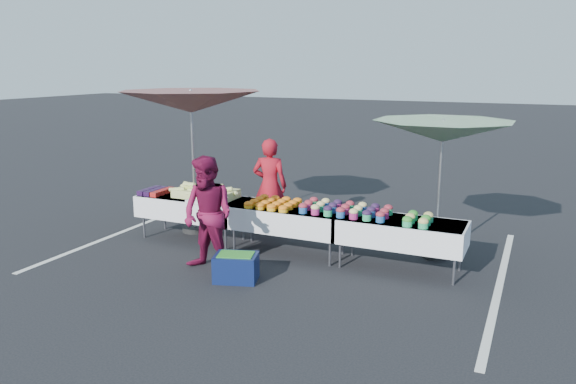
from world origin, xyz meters
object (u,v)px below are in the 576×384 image
at_px(umbrella_left, 191,103).
at_px(vendor, 270,186).
at_px(umbrella_right, 443,132).
at_px(customer, 208,215).
at_px(table_right, 401,231).
at_px(table_left, 192,206).
at_px(table_center, 288,218).
at_px(storage_bin, 236,267).

bearing_deg(umbrella_left, vendor, 24.28).
distance_m(vendor, umbrella_right, 3.19).
bearing_deg(customer, table_right, 35.23).
height_order(table_left, table_center, same).
distance_m(umbrella_right, storage_bin, 3.64).
relative_size(umbrella_left, umbrella_right, 1.04).
relative_size(vendor, storage_bin, 2.45).
relative_size(table_center, umbrella_right, 0.68).
bearing_deg(table_center, umbrella_right, 19.32).
height_order(customer, umbrella_right, umbrella_right).
height_order(table_left, umbrella_left, umbrella_left).
bearing_deg(table_center, umbrella_left, 168.81).
bearing_deg(customer, storage_bin, -7.30).
distance_m(table_center, customer, 1.43).
xyz_separation_m(table_left, storage_bin, (1.63, -1.37, -0.38)).
bearing_deg(storage_bin, vendor, 87.68).
distance_m(table_left, customer, 1.65).
xyz_separation_m(table_right, vendor, (-2.59, 0.96, 0.26)).
distance_m(table_right, umbrella_right, 1.62).
bearing_deg(table_center, table_right, 0.00).
bearing_deg(table_left, storage_bin, -40.10).
xyz_separation_m(table_center, umbrella_left, (-2.02, 0.40, 1.72)).
bearing_deg(vendor, table_left, 31.66).
height_order(table_left, customer, customer).
height_order(table_left, storage_bin, table_left).
relative_size(table_left, storage_bin, 2.70).
bearing_deg(vendor, umbrella_right, 164.62).
distance_m(table_center, umbrella_left, 2.69).
bearing_deg(umbrella_right, vendor, 176.40).
height_order(umbrella_left, storage_bin, umbrella_left).
relative_size(customer, umbrella_right, 0.61).
height_order(table_center, table_right, same).
height_order(vendor, umbrella_right, umbrella_right).
bearing_deg(umbrella_right, table_left, -169.11).
bearing_deg(umbrella_left, umbrella_right, 4.99).
height_order(table_center, umbrella_right, umbrella_right).
bearing_deg(storage_bin, customer, 145.96).
height_order(vendor, umbrella_left, umbrella_left).
xyz_separation_m(table_center, vendor, (-0.79, 0.96, 0.26)).
relative_size(table_center, vendor, 1.10).
distance_m(vendor, customer, 2.17).
height_order(table_right, customer, customer).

